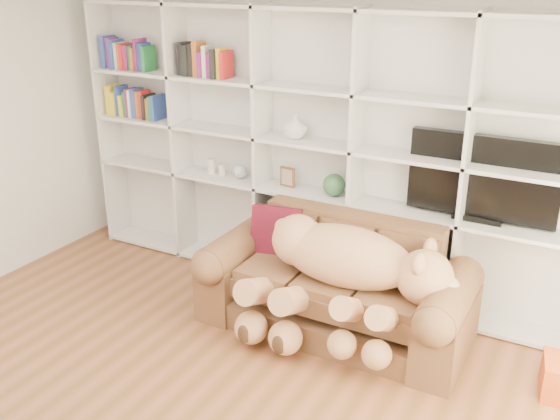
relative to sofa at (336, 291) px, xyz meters
The scene contains 12 objects.
wall_back 1.41m from the sofa, 124.66° to the left, with size 5.00×0.02×2.70m, color silver.
bookshelf 1.42m from the sofa, 140.21° to the left, with size 4.43×0.35×2.40m.
sofa is the anchor object (origin of this frame).
teddy_bear 0.34m from the sofa, 56.40° to the right, with size 1.53×0.84×0.88m.
throw_pillow 0.69m from the sofa, 166.47° to the left, with size 0.41×0.13×0.41m, color maroon.
tv 1.40m from the sofa, 36.43° to the left, with size 1.11×0.18×0.66m.
picture_frame 1.15m from the sofa, 141.17° to the left, with size 0.14×0.03×0.17m, color #55321D.
green_vase 0.92m from the sofa, 116.76° to the left, with size 0.19×0.19×0.19m, color #305D38.
figurine_tall 1.77m from the sofa, 158.80° to the left, with size 0.07×0.07×0.15m, color beige.
figurine_short 1.66m from the sofa, 157.23° to the left, with size 0.06×0.06×0.11m, color beige.
snow_globe 1.50m from the sofa, 154.02° to the left, with size 0.12×0.12×0.12m, color silver.
shelf_vase 1.42m from the sofa, 138.38° to the left, with size 0.19×0.19×0.20m, color silver.
Camera 1 is at (2.21, -2.25, 2.68)m, focal length 40.00 mm.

